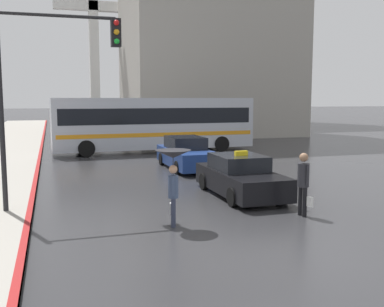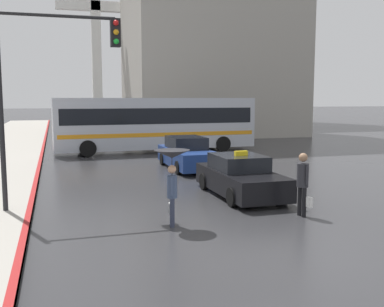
{
  "view_description": "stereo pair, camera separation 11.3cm",
  "coord_description": "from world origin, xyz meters",
  "views": [
    {
      "loc": [
        -4.07,
        -8.41,
        3.33
      ],
      "look_at": [
        0.61,
        6.5,
        1.4
      ],
      "focal_mm": 42.0,
      "sensor_mm": 36.0,
      "label": 1
    },
    {
      "loc": [
        -3.96,
        -8.44,
        3.33
      ],
      "look_at": [
        0.61,
        6.5,
        1.4
      ],
      "focal_mm": 42.0,
      "sensor_mm": 36.0,
      "label": 2
    }
  ],
  "objects": [
    {
      "name": "ground_plane",
      "position": [
        0.0,
        0.0,
        0.0
      ],
      "size": [
        300.0,
        300.0,
        0.0
      ],
      "primitive_type": "plane",
      "color": "#2D2D30"
    },
    {
      "name": "taxi",
      "position": [
        2.05,
        5.55,
        0.65
      ],
      "size": [
        1.91,
        4.4,
        1.55
      ],
      "rotation": [
        0.0,
        0.0,
        3.14
      ],
      "color": "black",
      "rests_on": "ground_plane"
    },
    {
      "name": "pedestrian_man",
      "position": [
        2.66,
        2.52,
        1.06
      ],
      "size": [
        0.34,
        0.61,
        1.81
      ],
      "rotation": [
        0.0,
        0.0,
        -1.51
      ],
      "color": "black",
      "rests_on": "ground_plane"
    },
    {
      "name": "building_tower_near",
      "position": [
        9.84,
        30.71,
        12.07
      ],
      "size": [
        14.79,
        10.66,
        24.14
      ],
      "color": "#A39E93",
      "rests_on": "ground_plane"
    },
    {
      "name": "monument_cross",
      "position": [
        0.2,
        37.27,
        9.61
      ],
      "size": [
        7.46,
        0.9,
        16.94
      ],
      "color": "white",
      "rests_on": "ground_plane"
    },
    {
      "name": "traffic_light",
      "position": [
        -4.07,
        4.96,
        4.09
      ],
      "size": [
        3.4,
        0.38,
        5.91
      ],
      "color": "black",
      "rests_on": "ground_plane"
    },
    {
      "name": "pedestrian_with_umbrella",
      "position": [
        -1.1,
        2.66,
        1.59
      ],
      "size": [
        0.93,
        0.93,
        2.01
      ],
      "rotation": [
        0.0,
        0.0,
        1.29
      ],
      "color": "#2D3347",
      "rests_on": "ground_plane"
    },
    {
      "name": "city_bus",
      "position": [
        2.07,
        18.9,
        1.86
      ],
      "size": [
        12.4,
        2.96,
        3.35
      ],
      "rotation": [
        0.0,
        0.0,
        1.6
      ],
      "color": "#B2B7C1",
      "rests_on": "ground_plane"
    },
    {
      "name": "building_tower_far",
      "position": [
        20.92,
        48.47,
        15.54
      ],
      "size": [
        14.21,
        8.71,
        31.09
      ],
      "color": "brown",
      "rests_on": "ground_plane"
    },
    {
      "name": "sedan_red",
      "position": [
        2.02,
        11.87,
        0.69
      ],
      "size": [
        1.91,
        4.78,
        1.51
      ],
      "rotation": [
        0.0,
        0.0,
        3.14
      ],
      "color": "navy",
      "rests_on": "ground_plane"
    }
  ]
}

